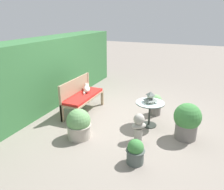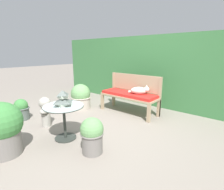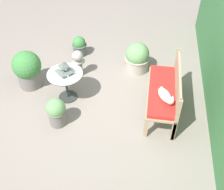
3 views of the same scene
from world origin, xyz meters
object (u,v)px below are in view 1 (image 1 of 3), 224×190
Objects in this scene: potted_plant_patio_mid at (187,121)px; garden_bench at (84,98)px; patio_table at (150,107)px; potted_plant_path_edge at (155,104)px; potted_plant_table_near at (79,124)px; garden_bust at (139,125)px; pagoda_birdhouse at (150,98)px; potted_plant_bench_right at (135,152)px; cat at (87,89)px.

garden_bench is at bearing 83.35° from potted_plant_patio_mid.
patio_table is 0.85× the size of potted_plant_patio_mid.
potted_plant_table_near is (-1.67, 1.17, 0.02)m from potted_plant_path_edge.
garden_bust is at bearing -114.07° from garden_bench.
pagoda_birdhouse is 0.88m from potted_plant_patio_mid.
potted_plant_patio_mid is at bearing -31.32° from potted_plant_bench_right.
garden_bust is at bearing 178.08° from potted_plant_path_edge.
garden_bust is at bearing 175.87° from pagoda_birdhouse.
potted_plant_bench_right is at bearing -176.98° from potted_plant_path_edge.
garden_bench is at bearing 24.90° from potted_plant_table_near.
potted_plant_path_edge is 1.19m from potted_plant_patio_mid.
potted_plant_path_edge is 0.69× the size of potted_plant_patio_mid.
garden_bust is 0.77× the size of potted_plant_patio_mid.
pagoda_birdhouse reaches higher than potted_plant_patio_mid.
cat is at bearing 80.07° from pagoda_birdhouse.
potted_plant_path_edge is (0.58, -1.68, -0.14)m from garden_bench.
garden_bust reaches higher than potted_plant_bench_right.
pagoda_birdhouse is at bearing 4.19° from potted_plant_bench_right.
pagoda_birdhouse is (-0.05, -1.69, 0.26)m from garden_bench.
potted_plant_table_near is (-1.09, -0.51, -0.11)m from garden_bench.
garden_bust reaches higher than garden_bench.
garden_bust reaches higher than patio_table.
cat is 0.75× the size of potted_plant_table_near.
garden_bench is 0.30m from cat.
potted_plant_path_edge is 2.02m from potted_plant_bench_right.
potted_plant_table_near is at bearing -155.10° from garden_bench.
garden_bust is (-0.73, -1.64, -0.08)m from garden_bench.
patio_table is 1.41m from potted_plant_bench_right.
potted_plant_table_near is at bearing 159.12° from garden_bust.
cat is at bearing 47.30° from potted_plant_bench_right.
patio_table is at bearing -48.66° from potted_plant_table_near.
cat is 1.76m from pagoda_birdhouse.
cat is at bearing 100.87° from potted_plant_path_edge.
garden_bust is 1.19m from potted_plant_table_near.
pagoda_birdhouse reaches higher than garden_bench.
garden_bench is at bearing 88.19° from pagoda_birdhouse.
pagoda_birdhouse is 1.46m from potted_plant_bench_right.
patio_table is at bearing 47.35° from garden_bust.
garden_bust is at bearing 117.44° from potted_plant_patio_mid.
pagoda_birdhouse is 0.50× the size of potted_plant_path_edge.
patio_table is 1.44× the size of potted_plant_bench_right.
potted_plant_patio_mid is (-0.29, -2.49, -0.02)m from garden_bench.
pagoda_birdhouse reaches higher than potted_plant_bench_right.
garden_bench is 1.69m from patio_table.
potted_plant_table_near is (-0.36, 1.13, -0.03)m from garden_bust.
pagoda_birdhouse is (0.00, 0.00, 0.22)m from patio_table.
patio_table is at bearing -91.81° from garden_bench.
potted_plant_table_near reaches higher than potted_plant_bench_right.
patio_table is at bearing -179.55° from potted_plant_path_edge.
pagoda_birdhouse is at bearing 0.00° from patio_table.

